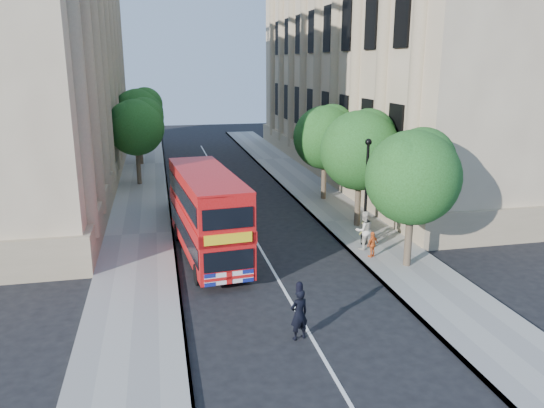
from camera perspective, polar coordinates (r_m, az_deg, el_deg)
ground at (r=19.59m, az=2.60°, el=-11.38°), size 120.00×120.00×0.00m
pavement_right at (r=30.12m, az=8.33°, el=-1.82°), size 3.50×80.00×0.12m
pavement_left at (r=28.32m, az=-14.08°, el=-3.22°), size 3.50×80.00×0.12m
building_right at (r=44.88m, az=12.31°, el=15.07°), size 12.00×38.00×18.00m
building_left at (r=41.96m, az=-25.80°, el=13.99°), size 12.00×38.00×18.00m
tree_right_near at (r=22.97m, az=15.00°, el=3.32°), size 4.00×4.00×6.08m
tree_right_mid at (r=28.31m, az=9.52°, el=6.16°), size 4.20×4.20×6.37m
tree_right_far at (r=33.92m, az=5.76°, el=7.51°), size 4.00×4.00×6.15m
tree_left_far at (r=39.23m, az=-14.38°, el=8.32°), size 4.00×4.00×6.30m
tree_left_back at (r=47.16m, az=-14.13°, el=9.71°), size 4.20×4.20×6.65m
lamp_post at (r=25.62m, az=10.07°, el=0.79°), size 0.32×0.32×5.16m
double_decker_bus at (r=24.08m, az=-7.00°, el=-0.89°), size 3.00×8.60×3.89m
box_van at (r=30.92m, az=-8.74°, el=1.29°), size 2.22×5.24×2.98m
police_constable at (r=17.40m, az=2.93°, el=-11.76°), size 0.73×0.58×1.74m
woman_pedestrian at (r=25.36m, az=9.86°, el=-2.80°), size 0.99×0.83×1.84m
child_a at (r=24.48m, az=10.75°, el=-4.29°), size 0.76×0.59×1.20m
child_b at (r=26.67m, az=9.99°, el=-2.84°), size 0.74×0.55×1.02m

